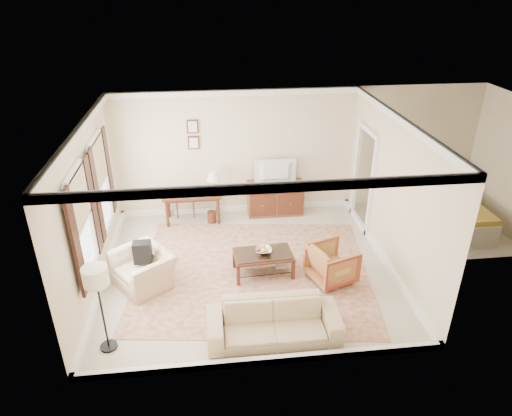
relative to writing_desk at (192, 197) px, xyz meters
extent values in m
cube|color=beige|center=(1.05, -2.08, -0.60)|extent=(5.50, 5.00, 0.01)
cube|color=white|center=(1.05, -2.08, 2.30)|extent=(5.50, 5.00, 0.01)
cube|color=beige|center=(1.05, 0.42, 0.85)|extent=(5.50, 0.01, 2.90)
cube|color=beige|center=(1.05, -4.58, 0.85)|extent=(5.50, 0.01, 2.90)
cube|color=beige|center=(-1.70, -2.08, 0.85)|extent=(0.01, 5.00, 2.90)
cube|color=beige|center=(3.80, -2.08, 0.85)|extent=(0.01, 5.00, 2.90)
cube|color=beige|center=(5.30, -0.93, -0.60)|extent=(3.00, 2.70, 0.01)
cube|color=beige|center=(6.80, -0.93, 0.85)|extent=(0.01, 2.70, 2.90)
cube|color=maroon|center=(1.14, -2.21, -0.59)|extent=(4.79, 4.25, 0.01)
cube|color=#522617|center=(0.00, 0.00, 0.09)|extent=(1.30, 0.65, 0.05)
cylinder|color=#522617|center=(-0.57, -0.24, -0.27)|extent=(0.07, 0.07, 0.66)
cylinder|color=#522617|center=(0.57, -0.24, -0.27)|extent=(0.07, 0.07, 0.66)
cylinder|color=#522617|center=(-0.57, 0.24, -0.27)|extent=(0.07, 0.07, 0.66)
cylinder|color=#522617|center=(0.57, 0.24, -0.27)|extent=(0.07, 0.07, 0.66)
cube|color=brown|center=(1.93, 0.15, -0.20)|extent=(1.28, 0.49, 0.79)
imported|color=black|center=(1.93, 0.13, 0.65)|extent=(0.91, 0.52, 0.12)
cube|color=#522617|center=(1.32, -2.28, -0.18)|extent=(1.12, 0.70, 0.04)
cube|color=silver|center=(1.32, -2.28, -0.14)|extent=(1.06, 0.63, 0.01)
cube|color=silver|center=(1.32, -2.28, -0.44)|extent=(1.04, 0.61, 0.02)
cube|color=#522617|center=(0.83, -2.60, -0.39)|extent=(0.06, 0.06, 0.42)
cube|color=#522617|center=(1.85, -2.54, -0.39)|extent=(0.06, 0.06, 0.42)
cube|color=#522617|center=(0.80, -2.02, -0.39)|extent=(0.06, 0.06, 0.42)
cube|color=#522617|center=(1.82, -1.96, -0.39)|extent=(0.06, 0.06, 0.42)
imported|color=silver|center=(1.34, -2.26, -0.09)|extent=(0.42, 0.42, 0.10)
imported|color=brown|center=(1.10, -2.20, -0.42)|extent=(0.25, 0.19, 0.38)
imported|color=brown|center=(1.56, -2.25, -0.42)|extent=(0.28, 0.05, 0.38)
imported|color=maroon|center=(2.56, -2.62, -0.21)|extent=(0.92, 0.95, 0.78)
imported|color=tan|center=(-0.88, -2.37, -0.15)|extent=(1.14, 1.21, 0.89)
cube|color=black|center=(-0.87, -2.28, 0.09)|extent=(0.31, 0.37, 0.40)
imported|color=tan|center=(1.27, -4.00, -0.20)|extent=(2.05, 0.62, 0.80)
cylinder|color=black|center=(-1.27, -3.94, -0.58)|extent=(0.26, 0.26, 0.04)
cylinder|color=black|center=(-1.27, -3.94, 0.03)|extent=(0.03, 0.03, 1.23)
cylinder|color=silver|center=(-1.27, -3.94, 0.73)|extent=(0.36, 0.36, 0.28)
camera|label=1|loc=(0.36, -9.40, 4.47)|focal=32.00mm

